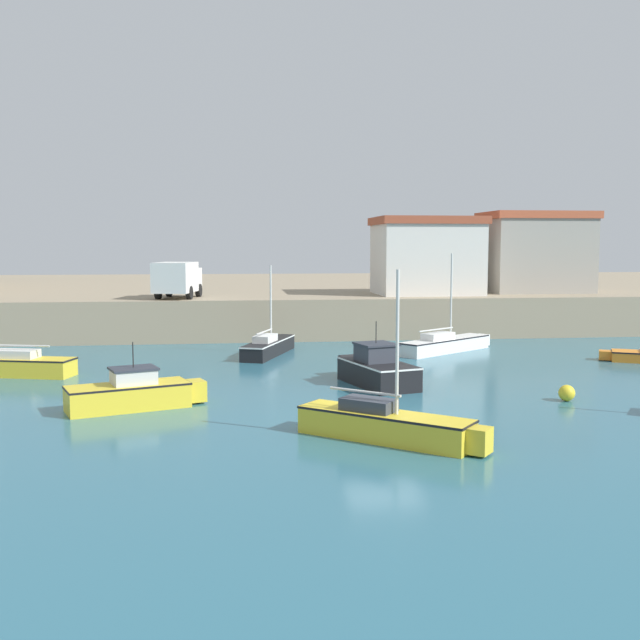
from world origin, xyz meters
TOP-DOWN VIEW (x-y plane):
  - ground_plane at (0.00, 0.00)m, footprint 200.00×200.00m
  - quay_seawall at (0.00, 40.35)m, footprint 120.00×40.00m
  - sailboat_white_0 at (6.60, 15.33)m, footprint 6.14×4.88m
  - motorboat_yellow_1 at (-8.41, 3.06)m, footprint 4.98×2.90m
  - sailboat_yellow_2 at (-0.43, -2.30)m, footprint 5.18×4.51m
  - dinghy_orange_3 at (15.13, 10.84)m, footprint 3.52×2.46m
  - motorboat_black_4 at (0.99, 6.47)m, footprint 2.91×5.09m
  - sailboat_yellow_6 at (-15.05, 10.66)m, footprint 7.07×3.04m
  - sailboat_black_8 at (-2.93, 15.45)m, footprint 3.18×6.17m
  - mooring_buoy at (7.38, 2.40)m, footprint 0.61×0.61m
  - harbor_shed_near_wharf at (8.00, 24.72)m, footprint 6.86×5.62m
  - harbor_shed_mid_row at (16.00, 25.87)m, footprint 7.13×5.06m
  - truck_on_quay at (-8.08, 22.73)m, footprint 2.88×4.62m

SIDE VIEW (x-z plane):
  - ground_plane at x=0.00m, z-range 0.00..0.00m
  - dinghy_orange_3 at x=15.13m, z-range -0.01..0.58m
  - mooring_buoy at x=7.38m, z-range 0.00..0.61m
  - sailboat_white_0 at x=6.60m, z-range -2.19..3.11m
  - sailboat_black_8 at x=-2.93m, z-range -1.87..2.81m
  - sailboat_yellow_6 at x=-15.05m, z-range -1.84..2.80m
  - sailboat_yellow_2 at x=-0.43m, z-range -2.03..3.04m
  - motorboat_yellow_1 at x=-8.41m, z-range -0.62..1.75m
  - motorboat_black_4 at x=0.99m, z-range -0.67..1.96m
  - quay_seawall at x=0.00m, z-range 0.00..2.51m
  - truck_on_quay at x=-8.08m, z-range 2.62..4.82m
  - harbor_shed_near_wharf at x=8.00m, z-range 2.53..7.59m
  - harbor_shed_mid_row at x=16.00m, z-range 2.53..8.01m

